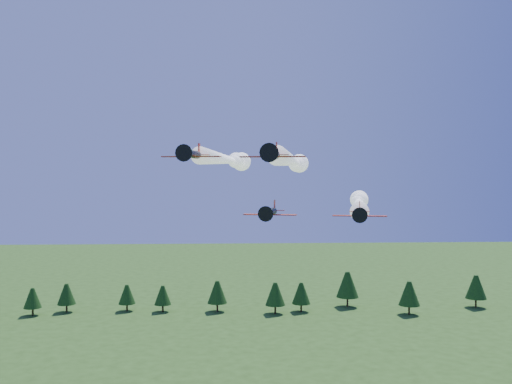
{
  "coord_description": "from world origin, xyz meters",
  "views": [
    {
      "loc": [
        -5.79,
        -74.98,
        43.73
      ],
      "look_at": [
        -2.05,
        0.0,
        41.77
      ],
      "focal_mm": 40.0,
      "sensor_mm": 36.0,
      "label": 1
    }
  ],
  "objects_px": {
    "plane_lead": "(293,161)",
    "plane_right": "(359,203)",
    "plane_left": "(227,160)",
    "plane_slot": "(270,212)"
  },
  "relations": [
    {
      "from": "plane_lead",
      "to": "plane_right",
      "type": "height_order",
      "value": "plane_lead"
    },
    {
      "from": "plane_lead",
      "to": "plane_right",
      "type": "bearing_deg",
      "value": 27.26
    },
    {
      "from": "plane_right",
      "to": "plane_left",
      "type": "bearing_deg",
      "value": -170.67
    },
    {
      "from": "plane_lead",
      "to": "plane_left",
      "type": "height_order",
      "value": "plane_left"
    },
    {
      "from": "plane_lead",
      "to": "plane_left",
      "type": "xyz_separation_m",
      "value": [
        -11.2,
        4.99,
        0.39
      ]
    },
    {
      "from": "plane_left",
      "to": "plane_slot",
      "type": "xyz_separation_m",
      "value": [
        6.31,
        -19.15,
        -8.15
      ]
    },
    {
      "from": "plane_lead",
      "to": "plane_right",
      "type": "distance_m",
      "value": 14.6
    },
    {
      "from": "plane_left",
      "to": "plane_right",
      "type": "distance_m",
      "value": 24.61
    },
    {
      "from": "plane_left",
      "to": "plane_right",
      "type": "relative_size",
      "value": 0.87
    },
    {
      "from": "plane_slot",
      "to": "plane_lead",
      "type": "bearing_deg",
      "value": 84.81
    }
  ]
}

